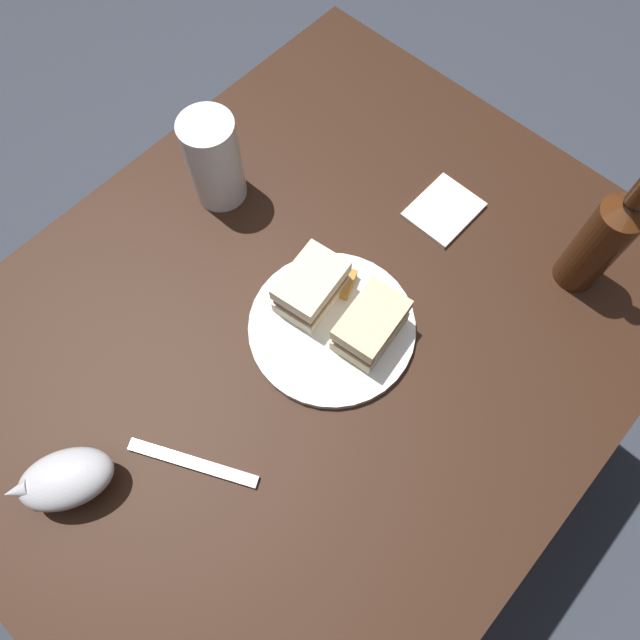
{
  "coord_description": "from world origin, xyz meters",
  "views": [
    {
      "loc": [
        0.23,
        0.24,
        1.53
      ],
      "look_at": [
        -0.01,
        0.01,
        0.78
      ],
      "focal_mm": 32.44,
      "sensor_mm": 36.0,
      "label": 1
    }
  ],
  "objects_px": {
    "gravy_boat": "(65,479)",
    "fork": "(193,463)",
    "sandwich_half_left": "(371,325)",
    "napkin": "(444,210)",
    "pint_glass": "(215,165)",
    "plate": "(332,327)",
    "sandwich_half_right": "(311,287)",
    "cider_bottle": "(603,238)"
  },
  "relations": [
    {
      "from": "gravy_boat",
      "to": "fork",
      "type": "distance_m",
      "value": 0.16
    },
    {
      "from": "fork",
      "to": "sandwich_half_left",
      "type": "bearing_deg",
      "value": 53.59
    },
    {
      "from": "napkin",
      "to": "fork",
      "type": "relative_size",
      "value": 0.61
    },
    {
      "from": "pint_glass",
      "to": "gravy_boat",
      "type": "relative_size",
      "value": 1.09
    },
    {
      "from": "plate",
      "to": "fork",
      "type": "relative_size",
      "value": 1.35
    },
    {
      "from": "sandwich_half_left",
      "to": "napkin",
      "type": "relative_size",
      "value": 1.0
    },
    {
      "from": "fork",
      "to": "pint_glass",
      "type": "bearing_deg",
      "value": 105.4
    },
    {
      "from": "plate",
      "to": "sandwich_half_left",
      "type": "xyz_separation_m",
      "value": [
        -0.03,
        0.05,
        0.04
      ]
    },
    {
      "from": "plate",
      "to": "sandwich_half_right",
      "type": "xyz_separation_m",
      "value": [
        -0.01,
        -0.05,
        0.04
      ]
    },
    {
      "from": "fork",
      "to": "plate",
      "type": "bearing_deg",
      "value": 62.69
    },
    {
      "from": "plate",
      "to": "gravy_boat",
      "type": "distance_m",
      "value": 0.4
    },
    {
      "from": "sandwich_half_right",
      "to": "gravy_boat",
      "type": "xyz_separation_m",
      "value": [
        0.4,
        -0.04,
        -0.0
      ]
    },
    {
      "from": "sandwich_half_left",
      "to": "pint_glass",
      "type": "height_order",
      "value": "pint_glass"
    },
    {
      "from": "sandwich_half_left",
      "to": "pint_glass",
      "type": "relative_size",
      "value": 0.72
    },
    {
      "from": "pint_glass",
      "to": "fork",
      "type": "distance_m",
      "value": 0.44
    },
    {
      "from": "gravy_boat",
      "to": "cider_bottle",
      "type": "xyz_separation_m",
      "value": [
        -0.7,
        0.31,
        0.06
      ]
    },
    {
      "from": "cider_bottle",
      "to": "napkin",
      "type": "distance_m",
      "value": 0.24
    },
    {
      "from": "sandwich_half_right",
      "to": "sandwich_half_left",
      "type": "bearing_deg",
      "value": 97.22
    },
    {
      "from": "sandwich_half_left",
      "to": "sandwich_half_right",
      "type": "xyz_separation_m",
      "value": [
        0.01,
        -0.1,
        0.0
      ]
    },
    {
      "from": "sandwich_half_left",
      "to": "sandwich_half_right",
      "type": "height_order",
      "value": "sandwich_half_right"
    },
    {
      "from": "cider_bottle",
      "to": "gravy_boat",
      "type": "bearing_deg",
      "value": -23.54
    },
    {
      "from": "sandwich_half_left",
      "to": "gravy_boat",
      "type": "relative_size",
      "value": 0.79
    },
    {
      "from": "sandwich_half_right",
      "to": "pint_glass",
      "type": "distance_m",
      "value": 0.25
    },
    {
      "from": "cider_bottle",
      "to": "sandwich_half_right",
      "type": "bearing_deg",
      "value": -41.01
    },
    {
      "from": "sandwich_half_right",
      "to": "pint_glass",
      "type": "relative_size",
      "value": 0.72
    },
    {
      "from": "cider_bottle",
      "to": "napkin",
      "type": "height_order",
      "value": "cider_bottle"
    },
    {
      "from": "napkin",
      "to": "fork",
      "type": "distance_m",
      "value": 0.54
    },
    {
      "from": "sandwich_half_right",
      "to": "fork",
      "type": "bearing_deg",
      "value": 9.66
    },
    {
      "from": "pint_glass",
      "to": "fork",
      "type": "height_order",
      "value": "pint_glass"
    },
    {
      "from": "fork",
      "to": "cider_bottle",
      "type": "bearing_deg",
      "value": 43.51
    },
    {
      "from": "sandwich_half_left",
      "to": "plate",
      "type": "bearing_deg",
      "value": -61.25
    },
    {
      "from": "plate",
      "to": "sandwich_half_right",
      "type": "bearing_deg",
      "value": -104.31
    },
    {
      "from": "plate",
      "to": "sandwich_half_right",
      "type": "distance_m",
      "value": 0.07
    },
    {
      "from": "plate",
      "to": "cider_bottle",
      "type": "distance_m",
      "value": 0.39
    },
    {
      "from": "plate",
      "to": "fork",
      "type": "bearing_deg",
      "value": -1.04
    },
    {
      "from": "gravy_boat",
      "to": "sandwich_half_right",
      "type": "bearing_deg",
      "value": 173.77
    },
    {
      "from": "sandwich_half_left",
      "to": "fork",
      "type": "relative_size",
      "value": 0.61
    },
    {
      "from": "pint_glass",
      "to": "cider_bottle",
      "type": "bearing_deg",
      "value": 116.87
    },
    {
      "from": "sandwich_half_left",
      "to": "fork",
      "type": "bearing_deg",
      "value": -10.14
    },
    {
      "from": "napkin",
      "to": "fork",
      "type": "xyz_separation_m",
      "value": [
        0.54,
        0.0,
        -0.0
      ]
    },
    {
      "from": "pint_glass",
      "to": "napkin",
      "type": "distance_m",
      "value": 0.37
    },
    {
      "from": "cider_bottle",
      "to": "napkin",
      "type": "relative_size",
      "value": 2.41
    }
  ]
}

